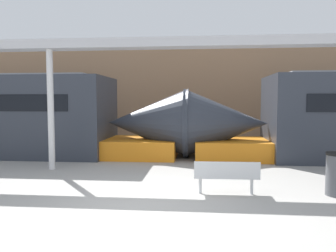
% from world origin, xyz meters
% --- Properties ---
extents(ground_plane, '(60.00, 60.00, 0.00)m').
position_xyz_m(ground_plane, '(0.00, 0.00, 0.00)').
color(ground_plane, '#9E9B96').
extents(station_wall, '(56.00, 0.20, 5.00)m').
position_xyz_m(station_wall, '(0.00, 10.61, 2.50)').
color(station_wall, '#937051').
rests_on(station_wall, ground_plane).
extents(bench_near, '(1.48, 0.47, 0.78)m').
position_xyz_m(bench_near, '(1.85, 1.02, 0.47)').
color(bench_near, silver).
rests_on(bench_near, ground_plane).
extents(support_column_near, '(0.19, 0.19, 3.73)m').
position_xyz_m(support_column_near, '(-3.39, 3.40, 1.86)').
color(support_column_near, silver).
rests_on(support_column_near, ground_plane).
extents(canopy_beam, '(28.00, 0.60, 0.28)m').
position_xyz_m(canopy_beam, '(-3.39, 3.40, 3.87)').
color(canopy_beam, '#B7B7BC').
rests_on(canopy_beam, support_column_near).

